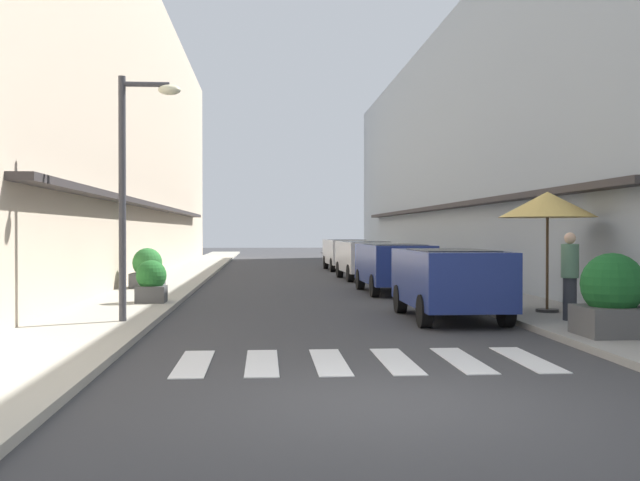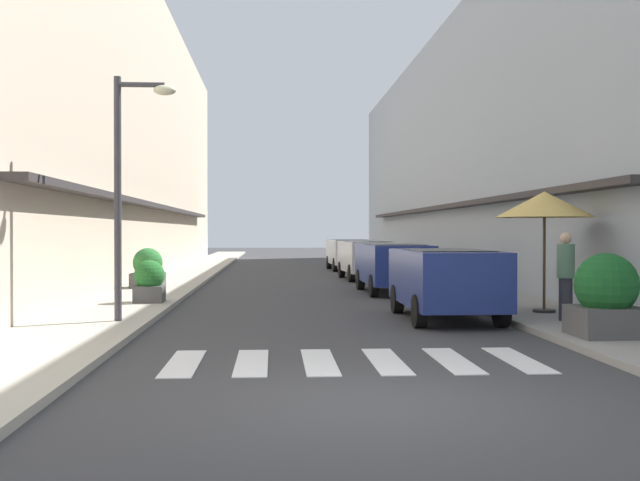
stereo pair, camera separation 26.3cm
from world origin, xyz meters
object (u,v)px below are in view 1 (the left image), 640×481
(street_lamp, at_px, (133,169))
(pedestrian_walking_near, at_px, (570,274))
(planter_midblock, at_px, (151,281))
(parked_car_near, at_px, (449,276))
(parked_car_mid, at_px, (394,262))
(cafe_umbrella, at_px, (547,205))
(planter_far, at_px, (147,269))
(planter_corner, at_px, (612,297))
(parked_car_far, at_px, (365,256))
(parked_car_distant, at_px, (346,251))

(street_lamp, bearing_deg, pedestrian_walking_near, -3.42)
(planter_midblock, bearing_deg, parked_car_near, -25.03)
(parked_car_mid, bearing_deg, cafe_umbrella, -71.64)
(street_lamp, xyz_separation_m, planter_far, (-1.07, 8.77, -2.35))
(planter_corner, bearing_deg, parked_car_near, 118.84)
(planter_corner, height_order, pedestrian_walking_near, pedestrian_walking_near)
(street_lamp, bearing_deg, planter_midblock, 93.40)
(parked_car_far, distance_m, cafe_umbrella, 13.23)
(parked_car_near, height_order, cafe_umbrella, cafe_umbrella)
(parked_car_mid, relative_size, parked_car_distant, 0.98)
(pedestrian_walking_near, bearing_deg, street_lamp, 63.28)
(parked_car_distant, bearing_deg, cafe_umbrella, -83.72)
(parked_car_near, relative_size, planter_midblock, 3.92)
(parked_car_near, xyz_separation_m, parked_car_far, (0.00, 13.23, 0.00))
(parked_car_distant, bearing_deg, parked_car_mid, -90.00)
(parked_car_distant, relative_size, pedestrian_walking_near, 2.55)
(parked_car_near, height_order, parked_car_far, same)
(parked_car_mid, height_order, pedestrian_walking_near, pedestrian_walking_near)
(parked_car_mid, bearing_deg, street_lamp, -129.83)
(street_lamp, distance_m, planter_midblock, 4.54)
(pedestrian_walking_near, bearing_deg, parked_car_mid, -9.10)
(parked_car_mid, distance_m, pedestrian_walking_near, 8.40)
(cafe_umbrella, xyz_separation_m, planter_midblock, (-8.79, 2.81, -1.78))
(parked_car_mid, distance_m, planter_far, 7.53)
(parked_car_mid, height_order, planter_midblock, parked_car_mid)
(cafe_umbrella, bearing_deg, street_lamp, -173.16)
(planter_midblock, relative_size, pedestrian_walking_near, 0.60)
(parked_car_far, bearing_deg, parked_car_near, -90.00)
(planter_corner, distance_m, pedestrian_walking_near, 2.19)
(parked_car_mid, relative_size, pedestrian_walking_near, 2.50)
(cafe_umbrella, relative_size, pedestrian_walking_near, 1.51)
(parked_car_far, height_order, planter_far, parked_car_far)
(planter_midblock, bearing_deg, parked_car_distant, 68.92)
(parked_car_far, distance_m, pedestrian_walking_near, 14.64)
(planter_midblock, bearing_deg, planter_far, 99.73)
(parked_car_near, relative_size, planter_far, 3.31)
(parked_car_far, distance_m, parked_car_distant, 6.97)
(parked_car_far, height_order, planter_midblock, parked_car_far)
(parked_car_distant, relative_size, planter_far, 3.57)
(parked_car_distant, distance_m, planter_far, 14.29)
(parked_car_near, distance_m, parked_car_far, 13.23)
(parked_car_mid, bearing_deg, pedestrian_walking_near, -75.79)
(planter_far, bearing_deg, planter_midblock, -80.27)
(cafe_umbrella, height_order, planter_midblock, cafe_umbrella)
(pedestrian_walking_near, bearing_deg, cafe_umbrella, -28.29)
(cafe_umbrella, distance_m, planter_corner, 4.06)
(parked_car_near, bearing_deg, parked_car_distant, 90.00)
(pedestrian_walking_near, bearing_deg, parked_car_distant, -17.82)
(parked_car_mid, bearing_deg, planter_midblock, -150.08)
(parked_car_mid, bearing_deg, parked_car_far, 90.00)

